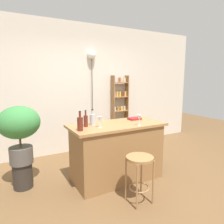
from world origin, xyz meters
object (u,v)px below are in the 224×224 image
(bar_stool, at_px, (140,168))
(pendant_globe_light, at_px, (92,57))
(bottle_spirits_clear, at_px, (86,121))
(wine_glass_left, at_px, (139,118))
(plant_stool, at_px, (23,175))
(cookbook, at_px, (134,119))
(bottle_olive_oil, at_px, (80,123))
(potted_plant, at_px, (19,127))
(spice_shelf, at_px, (120,110))
(wine_glass_center, at_px, (100,120))
(bottle_vinegar, at_px, (93,119))

(bar_stool, bearing_deg, pendant_globe_light, 81.84)
(bottle_spirits_clear, height_order, wine_glass_left, bottle_spirits_clear)
(bar_stool, distance_m, plant_stool, 1.76)
(bottle_spirits_clear, bearing_deg, cookbook, 5.26)
(bottle_spirits_clear, height_order, cookbook, bottle_spirits_clear)
(plant_stool, bearing_deg, bottle_olive_oil, -37.95)
(potted_plant, bearing_deg, bar_stool, -40.99)
(spice_shelf, xyz_separation_m, wine_glass_center, (-1.29, -1.59, 0.18))
(potted_plant, bearing_deg, cookbook, -9.22)
(potted_plant, height_order, pendant_globe_light, pendant_globe_light)
(potted_plant, relative_size, bottle_vinegar, 3.49)
(bar_stool, xyz_separation_m, bottle_olive_oil, (-0.59, 0.58, 0.55))
(bar_stool, bearing_deg, wine_glass_left, 55.38)
(potted_plant, relative_size, bottle_olive_oil, 3.12)
(wine_glass_left, xyz_separation_m, pendant_globe_light, (0.02, 1.81, 1.05))
(potted_plant, height_order, bottle_olive_oil, potted_plant)
(pendant_globe_light, bearing_deg, potted_plant, -145.87)
(cookbook, bearing_deg, wine_glass_left, -114.60)
(bottle_vinegar, xyz_separation_m, cookbook, (0.81, 0.04, -0.07))
(plant_stool, distance_m, potted_plant, 0.74)
(plant_stool, bearing_deg, cookbook, -9.22)
(spice_shelf, bearing_deg, bottle_olive_oil, -134.72)
(potted_plant, height_order, wine_glass_center, potted_plant)
(spice_shelf, distance_m, wine_glass_center, 2.06)
(bottle_spirits_clear, bearing_deg, plant_stool, 156.53)
(plant_stool, bearing_deg, wine_glass_left, -23.45)
(pendant_globe_light, bearing_deg, cookbook, -82.74)
(plant_stool, relative_size, wine_glass_center, 2.37)
(bottle_vinegar, xyz_separation_m, bottle_spirits_clear, (-0.13, -0.04, 0.00))
(potted_plant, bearing_deg, plant_stool, 0.00)
(cookbook, xyz_separation_m, pendant_globe_light, (-0.18, 1.40, 1.15))
(bottle_vinegar, height_order, bottle_olive_oil, bottle_olive_oil)
(potted_plant, xyz_separation_m, wine_glass_center, (1.03, -0.53, 0.11))
(bottle_spirits_clear, relative_size, wine_glass_center, 1.51)
(wine_glass_left, bearing_deg, cookbook, 64.11)
(spice_shelf, relative_size, bottle_olive_oil, 6.17)
(bottle_vinegar, distance_m, cookbook, 0.81)
(potted_plant, distance_m, wine_glass_center, 1.17)
(bottle_vinegar, bearing_deg, wine_glass_left, -30.80)
(cookbook, bearing_deg, potted_plant, 172.08)
(plant_stool, xyz_separation_m, bottle_spirits_clear, (0.87, -0.38, 0.82))
(potted_plant, height_order, wine_glass_left, potted_plant)
(bar_stool, relative_size, bottle_vinegar, 2.58)
(wine_glass_left, bearing_deg, bar_stool, -124.62)
(spice_shelf, distance_m, bottle_spirits_clear, 2.05)
(bottle_olive_oil, bearing_deg, pendant_globe_light, 61.35)
(bar_stool, relative_size, bottle_spirits_clear, 2.55)
(bottle_olive_oil, xyz_separation_m, cookbook, (1.09, 0.27, -0.09))
(wine_glass_left, xyz_separation_m, cookbook, (0.20, 0.41, -0.10))
(bottle_olive_oil, bearing_deg, potted_plant, 142.05)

